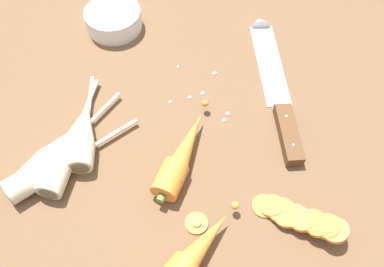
{
  "coord_description": "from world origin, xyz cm",
  "views": [
    {
      "loc": [
        10.16,
        -36.51,
        56.94
      ],
      "look_at": [
        0.0,
        -2.0,
        1.5
      ],
      "focal_mm": 37.9,
      "sensor_mm": 36.0,
      "label": 1
    }
  ],
  "objects_px": {
    "whole_carrot": "(181,155)",
    "parsnip_front": "(59,149)",
    "whole_carrot_second": "(195,253)",
    "carrot_slice_stack": "(299,217)",
    "carrot_slice_stray_mid": "(196,223)",
    "parsnip_back": "(84,135)",
    "prep_bowl": "(114,19)",
    "chefs_knife": "(274,79)",
    "parsnip_mid_right": "(53,167)",
    "parsnip_mid_left": "(66,151)"
  },
  "relations": [
    {
      "from": "whole_carrot",
      "to": "parsnip_back",
      "type": "distance_m",
      "value": 0.16
    },
    {
      "from": "parsnip_mid_left",
      "to": "prep_bowl",
      "type": "xyz_separation_m",
      "value": [
        -0.04,
        0.3,
        0.0
      ]
    },
    {
      "from": "whole_carrot",
      "to": "whole_carrot_second",
      "type": "xyz_separation_m",
      "value": [
        0.06,
        -0.14,
        0.0
      ]
    },
    {
      "from": "parsnip_front",
      "to": "carrot_slice_stack",
      "type": "bearing_deg",
      "value": -0.59
    },
    {
      "from": "whole_carrot",
      "to": "prep_bowl",
      "type": "relative_size",
      "value": 1.8
    },
    {
      "from": "carrot_slice_stack",
      "to": "parsnip_mid_right",
      "type": "bearing_deg",
      "value": -175.8
    },
    {
      "from": "parsnip_back",
      "to": "prep_bowl",
      "type": "relative_size",
      "value": 1.7
    },
    {
      "from": "parsnip_mid_right",
      "to": "prep_bowl",
      "type": "bearing_deg",
      "value": 96.33
    },
    {
      "from": "whole_carrot_second",
      "to": "parsnip_front",
      "type": "relative_size",
      "value": 0.74
    },
    {
      "from": "carrot_slice_stack",
      "to": "parsnip_back",
      "type": "bearing_deg",
      "value": 173.54
    },
    {
      "from": "chefs_knife",
      "to": "parsnip_back",
      "type": "distance_m",
      "value": 0.35
    },
    {
      "from": "parsnip_mid_right",
      "to": "parsnip_mid_left",
      "type": "bearing_deg",
      "value": 77.16
    },
    {
      "from": "parsnip_back",
      "to": "carrot_slice_stray_mid",
      "type": "xyz_separation_m",
      "value": [
        0.21,
        -0.09,
        -0.02
      ]
    },
    {
      "from": "prep_bowl",
      "to": "chefs_knife",
      "type": "bearing_deg",
      "value": -8.71
    },
    {
      "from": "whole_carrot_second",
      "to": "carrot_slice_stray_mid",
      "type": "xyz_separation_m",
      "value": [
        -0.01,
        0.05,
        -0.02
      ]
    },
    {
      "from": "carrot_slice_stack",
      "to": "carrot_slice_stray_mid",
      "type": "height_order",
      "value": "carrot_slice_stack"
    },
    {
      "from": "whole_carrot",
      "to": "chefs_knife",
      "type": "bearing_deg",
      "value": 61.7
    },
    {
      "from": "chefs_knife",
      "to": "parsnip_mid_left",
      "type": "distance_m",
      "value": 0.38
    },
    {
      "from": "parsnip_mid_right",
      "to": "parsnip_back",
      "type": "distance_m",
      "value": 0.07
    },
    {
      "from": "whole_carrot_second",
      "to": "parsnip_mid_left",
      "type": "height_order",
      "value": "whole_carrot_second"
    },
    {
      "from": "whole_carrot",
      "to": "parsnip_front",
      "type": "distance_m",
      "value": 0.19
    },
    {
      "from": "whole_carrot_second",
      "to": "parsnip_mid_left",
      "type": "distance_m",
      "value": 0.26
    },
    {
      "from": "chefs_knife",
      "to": "parsnip_mid_right",
      "type": "height_order",
      "value": "parsnip_mid_right"
    },
    {
      "from": "parsnip_back",
      "to": "carrot_slice_stack",
      "type": "height_order",
      "value": "parsnip_back"
    },
    {
      "from": "carrot_slice_stray_mid",
      "to": "whole_carrot",
      "type": "bearing_deg",
      "value": 119.22
    },
    {
      "from": "parsnip_front",
      "to": "chefs_knife",
      "type": "bearing_deg",
      "value": 39.92
    },
    {
      "from": "parsnip_front",
      "to": "parsnip_back",
      "type": "xyz_separation_m",
      "value": [
        0.03,
        0.04,
        0.0
      ]
    },
    {
      "from": "prep_bowl",
      "to": "parsnip_back",
      "type": "bearing_deg",
      "value": -77.62
    },
    {
      "from": "whole_carrot",
      "to": "carrot_slice_stray_mid",
      "type": "distance_m",
      "value": 0.11
    },
    {
      "from": "parsnip_mid_right",
      "to": "carrot_slice_stray_mid",
      "type": "distance_m",
      "value": 0.24
    },
    {
      "from": "chefs_knife",
      "to": "prep_bowl",
      "type": "xyz_separation_m",
      "value": [
        -0.33,
        0.05,
        0.01
      ]
    },
    {
      "from": "whole_carrot_second",
      "to": "carrot_slice_stack",
      "type": "relative_size",
      "value": 1.13
    },
    {
      "from": "parsnip_front",
      "to": "carrot_slice_stray_mid",
      "type": "bearing_deg",
      "value": -11.59
    },
    {
      "from": "parsnip_back",
      "to": "carrot_slice_stack",
      "type": "relative_size",
      "value": 1.36
    },
    {
      "from": "whole_carrot",
      "to": "parsnip_mid_right",
      "type": "xyz_separation_m",
      "value": [
        -0.18,
        -0.07,
        -0.0
      ]
    },
    {
      "from": "parsnip_front",
      "to": "parsnip_mid_left",
      "type": "bearing_deg",
      "value": -2.94
    },
    {
      "from": "parsnip_front",
      "to": "carrot_slice_stack",
      "type": "height_order",
      "value": "parsnip_front"
    },
    {
      "from": "parsnip_front",
      "to": "carrot_slice_stack",
      "type": "xyz_separation_m",
      "value": [
        0.38,
        -0.0,
        -0.01
      ]
    },
    {
      "from": "parsnip_mid_left",
      "to": "prep_bowl",
      "type": "bearing_deg",
      "value": 98.28
    },
    {
      "from": "whole_carrot_second",
      "to": "parsnip_mid_left",
      "type": "xyz_separation_m",
      "value": [
        -0.24,
        0.1,
        -0.0
      ]
    },
    {
      "from": "chefs_knife",
      "to": "carrot_slice_stray_mid",
      "type": "distance_m",
      "value": 0.31
    },
    {
      "from": "parsnip_mid_right",
      "to": "parsnip_back",
      "type": "height_order",
      "value": "same"
    },
    {
      "from": "parsnip_back",
      "to": "prep_bowl",
      "type": "height_order",
      "value": "same"
    },
    {
      "from": "whole_carrot",
      "to": "parsnip_front",
      "type": "xyz_separation_m",
      "value": [
        -0.19,
        -0.04,
        -0.0
      ]
    },
    {
      "from": "whole_carrot",
      "to": "parsnip_back",
      "type": "bearing_deg",
      "value": -177.52
    },
    {
      "from": "chefs_knife",
      "to": "carrot_slice_stray_mid",
      "type": "bearing_deg",
      "value": -101.35
    },
    {
      "from": "whole_carrot_second",
      "to": "parsnip_front",
      "type": "distance_m",
      "value": 0.27
    },
    {
      "from": "parsnip_mid_right",
      "to": "carrot_slice_stack",
      "type": "relative_size",
      "value": 1.43
    },
    {
      "from": "carrot_slice_stack",
      "to": "parsnip_mid_left",
      "type": "bearing_deg",
      "value": 179.49
    },
    {
      "from": "parsnip_front",
      "to": "prep_bowl",
      "type": "height_order",
      "value": "same"
    }
  ]
}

